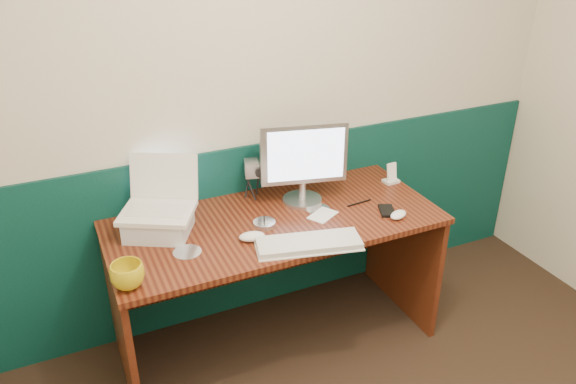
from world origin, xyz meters
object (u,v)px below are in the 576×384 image
desk (276,283)px  laptop (155,189)px  monitor (303,163)px  keyboard (309,244)px  camcorder (252,179)px  mug (127,276)px

desk → laptop: laptop is taller
monitor → laptop: bearing=-165.6°
laptop → keyboard: 0.73m
desk → camcorder: camcorder is taller
laptop → mug: bearing=-91.2°
keyboard → camcorder: size_ratio=2.12×
keyboard → camcorder: (-0.06, 0.55, 0.10)m
monitor → camcorder: 0.28m
laptop → camcorder: size_ratio=1.48×
desk → mug: (-0.74, -0.25, 0.43)m
laptop → desk: bearing=17.3°
laptop → monitor: (0.74, 0.01, -0.02)m
laptop → camcorder: 0.56m
keyboard → mug: 0.78m
mug → camcorder: (0.72, 0.51, 0.06)m
monitor → keyboard: (-0.16, -0.40, -0.20)m
monitor → mug: bearing=-145.1°
laptop → monitor: size_ratio=0.75×
camcorder → monitor: bearing=-17.5°
camcorder → laptop: bearing=-147.1°
keyboard → monitor: bearing=81.8°
desk → camcorder: bearing=93.4°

